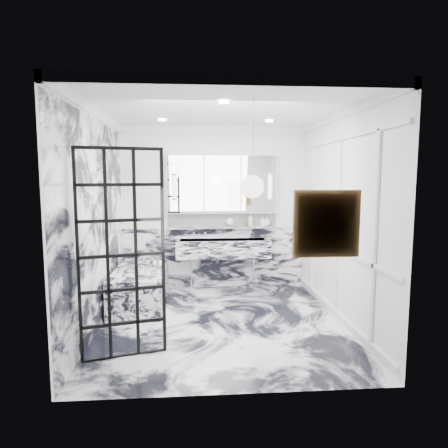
{
  "coord_description": "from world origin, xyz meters",
  "views": [
    {
      "loc": [
        -0.35,
        -5.17,
        1.95
      ],
      "look_at": [
        0.09,
        0.5,
        1.28
      ],
      "focal_mm": 32.0,
      "sensor_mm": 36.0,
      "label": 1
    }
  ],
  "objects": [
    {
      "name": "wall_back",
      "position": [
        0.0,
        1.8,
        1.4
      ],
      "size": [
        3.6,
        0.0,
        3.6
      ],
      "primitive_type": "plane",
      "rotation": [
        1.57,
        0.0,
        0.0
      ],
      "color": "white",
      "rests_on": "floor"
    },
    {
      "name": "floor",
      "position": [
        0.0,
        0.0,
        0.0
      ],
      "size": [
        3.6,
        3.6,
        0.0
      ],
      "primitive_type": "plane",
      "color": "silver",
      "rests_on": "ground"
    },
    {
      "name": "mirror_cabinet",
      "position": [
        0.15,
        1.73,
        1.82
      ],
      "size": [
        1.9,
        0.16,
        1.0
      ],
      "primitive_type": "cube",
      "color": "white",
      "rests_on": "wall_back"
    },
    {
      "name": "crittall_door",
      "position": [
        -1.11,
        -0.94,
        1.12
      ],
      "size": [
        0.86,
        0.26,
        2.24
      ],
      "primitive_type": null,
      "rotation": [
        0.0,
        0.0,
        0.25
      ],
      "color": "black",
      "rests_on": "floor"
    },
    {
      "name": "ceiling",
      "position": [
        0.0,
        0.0,
        2.8
      ],
      "size": [
        3.6,
        3.6,
        0.0
      ],
      "primitive_type": "plane",
      "rotation": [
        3.14,
        0.0,
        0.0
      ],
      "color": "white",
      "rests_on": "wall_back"
    },
    {
      "name": "amber_bottle",
      "position": [
        0.56,
        1.71,
        1.14
      ],
      "size": [
        0.04,
        0.04,
        0.1
      ],
      "primitive_type": "cylinder",
      "color": "#8C5919",
      "rests_on": "ledge"
    },
    {
      "name": "soap_bottle_c",
      "position": [
        0.93,
        1.71,
        1.17
      ],
      "size": [
        0.17,
        0.17,
        0.16
      ],
      "primitive_type": "imported",
      "rotation": [
        0.0,
        0.0,
        -0.43
      ],
      "color": "silver",
      "rests_on": "ledge"
    },
    {
      "name": "marble_clad_left",
      "position": [
        -1.59,
        0.0,
        1.34
      ],
      "size": [
        0.02,
        3.56,
        2.68
      ],
      "primitive_type": "cube",
      "color": "silver",
      "rests_on": "floor"
    },
    {
      "name": "subway_tile",
      "position": [
        0.15,
        1.78,
        1.21
      ],
      "size": [
        1.9,
        0.03,
        0.23
      ],
      "primitive_type": "cube",
      "color": "white",
      "rests_on": "wall_back"
    },
    {
      "name": "sconce_left",
      "position": [
        -0.67,
        1.63,
        1.78
      ],
      "size": [
        0.07,
        0.07,
        0.4
      ],
      "primitive_type": "cylinder",
      "color": "white",
      "rests_on": "mirror_cabinet"
    },
    {
      "name": "wall_front",
      "position": [
        0.0,
        -1.8,
        1.4
      ],
      "size": [
        3.6,
        0.0,
        3.6
      ],
      "primitive_type": "plane",
      "rotation": [
        -1.57,
        0.0,
        0.0
      ],
      "color": "white",
      "rests_on": "floor"
    },
    {
      "name": "soap_bottle_a",
      "position": [
        0.64,
        1.71,
        1.2
      ],
      "size": [
        0.09,
        0.09,
        0.22
      ],
      "primitive_type": "imported",
      "rotation": [
        0.0,
        0.0,
        -0.01
      ],
      "color": "#8C5919",
      "rests_on": "ledge"
    },
    {
      "name": "wall_left",
      "position": [
        -1.6,
        0.0,
        1.4
      ],
      "size": [
        0.0,
        3.6,
        3.6
      ],
      "primitive_type": "plane",
      "rotation": [
        1.57,
        0.0,
        1.57
      ],
      "color": "white",
      "rests_on": "floor"
    },
    {
      "name": "sconce_right",
      "position": [
        0.97,
        1.63,
        1.78
      ],
      "size": [
        0.07,
        0.07,
        0.4
      ],
      "primitive_type": "cylinder",
      "color": "white",
      "rests_on": "mirror_cabinet"
    },
    {
      "name": "panel_molding",
      "position": [
        1.58,
        0.0,
        1.3
      ],
      "size": [
        0.03,
        3.4,
        2.3
      ],
      "primitive_type": "cube",
      "color": "white",
      "rests_on": "floor"
    },
    {
      "name": "soap_bottle_b",
      "position": [
        0.86,
        1.71,
        1.18
      ],
      "size": [
        0.08,
        0.08,
        0.18
      ],
      "primitive_type": "imported",
      "rotation": [
        0.0,
        0.0,
        0.02
      ],
      "color": "#4C4C51",
      "rests_on": "ledge"
    },
    {
      "name": "wall_right",
      "position": [
        1.6,
        0.0,
        1.4
      ],
      "size": [
        0.0,
        3.6,
        3.6
      ],
      "primitive_type": "plane",
      "rotation": [
        1.57,
        0.0,
        -1.57
      ],
      "color": "white",
      "rests_on": "floor"
    },
    {
      "name": "ledge",
      "position": [
        0.15,
        1.72,
        1.07
      ],
      "size": [
        1.9,
        0.14,
        0.04
      ],
      "primitive_type": "cube",
      "color": "silver",
      "rests_on": "wall_back"
    },
    {
      "name": "flower_vase",
      "position": [
        -0.85,
        0.33,
        0.61
      ],
      "size": [
        0.07,
        0.07,
        0.12
      ],
      "primitive_type": "cylinder",
      "color": "silver",
      "rests_on": "bathtub"
    },
    {
      "name": "marble_clad_back",
      "position": [
        0.0,
        1.78,
        0.53
      ],
      "size": [
        3.18,
        0.05,
        1.05
      ],
      "primitive_type": "cube",
      "color": "silver",
      "rests_on": "floor"
    },
    {
      "name": "artwork",
      "position": [
        0.82,
        -1.76,
        1.54
      ],
      "size": [
        0.5,
        0.05,
        0.5
      ],
      "primitive_type": "cube",
      "color": "orange",
      "rests_on": "wall_front"
    },
    {
      "name": "trough_sink",
      "position": [
        0.15,
        1.55,
        0.73
      ],
      "size": [
        1.6,
        0.45,
        0.3
      ],
      "primitive_type": "cube",
      "color": "silver",
      "rests_on": "wall_back"
    },
    {
      "name": "face_pot",
      "position": [
        0.28,
        1.71,
        1.17
      ],
      "size": [
        0.14,
        0.14,
        0.14
      ],
      "primitive_type": "sphere",
      "color": "white",
      "rests_on": "ledge"
    },
    {
      "name": "bathtub",
      "position": [
        -1.18,
        0.9,
        0.28
      ],
      "size": [
        0.75,
        1.65,
        0.55
      ],
      "primitive_type": "cube",
      "color": "silver",
      "rests_on": "floor"
    },
    {
      "name": "pendant_light",
      "position": [
        0.21,
        -1.39,
        1.86
      ],
      "size": [
        0.22,
        0.22,
        0.22
      ],
      "primitive_type": "sphere",
      "color": "white",
      "rests_on": "ceiling"
    }
  ]
}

